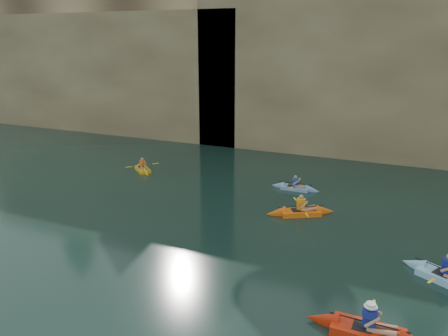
% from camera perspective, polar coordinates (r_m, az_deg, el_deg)
% --- Properties ---
extents(cliff, '(70.00, 16.00, 12.00)m').
position_cam_1_polar(cliff, '(39.24, 16.19, 12.88)').
color(cliff, tan).
rests_on(cliff, ground).
extents(cliff_slab_west, '(26.00, 2.40, 10.56)m').
position_cam_1_polar(cliff_slab_west, '(40.44, -15.58, 12.00)').
color(cliff_slab_west, tan).
rests_on(cliff_slab_west, ground).
extents(cliff_slab_center, '(24.00, 2.40, 11.40)m').
position_cam_1_polar(cliff_slab_center, '(31.69, 17.88, 11.43)').
color(cliff_slab_center, tan).
rests_on(cliff_slab_center, ground).
extents(sea_cave_west, '(4.50, 1.00, 4.00)m').
position_cam_1_polar(sea_cave_west, '(39.09, -13.50, 7.15)').
color(sea_cave_west, black).
rests_on(sea_cave_west, ground).
extents(sea_cave_center, '(3.50, 1.00, 3.20)m').
position_cam_1_polar(sea_cave_center, '(32.81, 6.64, 5.02)').
color(sea_cave_center, black).
rests_on(sea_cave_center, ground).
extents(main_kayaker, '(3.60, 2.43, 1.33)m').
position_cam_1_polar(main_kayaker, '(13.86, 18.29, -19.54)').
color(main_kayaker, red).
rests_on(main_kayaker, ground).
extents(kayaker_orange, '(3.28, 2.33, 1.27)m').
position_cam_1_polar(kayaker_orange, '(21.34, 9.95, -5.65)').
color(kayaker_orange, orange).
rests_on(kayaker_orange, ground).
extents(kayaker_ltblue_near, '(3.31, 2.32, 1.32)m').
position_cam_1_polar(kayaker_ltblue_near, '(17.47, 27.05, -12.62)').
color(kayaker_ltblue_near, '#96D9FC').
rests_on(kayaker_ltblue_near, ground).
extents(kayaker_yellow, '(2.43, 2.23, 1.08)m').
position_cam_1_polar(kayaker_yellow, '(28.29, -10.58, -0.12)').
color(kayaker_yellow, yellow).
rests_on(kayaker_yellow, ground).
extents(kayaker_ltblue_mid, '(2.75, 2.09, 1.04)m').
position_cam_1_polar(kayaker_ltblue_mid, '(24.73, 9.27, -2.53)').
color(kayaker_ltblue_mid, '#7FA6D4').
rests_on(kayaker_ltblue_mid, ground).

